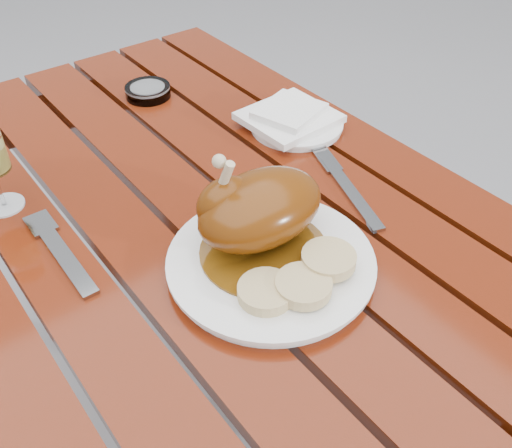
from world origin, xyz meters
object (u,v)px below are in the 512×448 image
at_px(dinner_plate, 271,263).
at_px(ashtray, 148,91).
at_px(table, 205,345).
at_px(side_plate, 296,124).

bearing_deg(dinner_plate, ashtray, 78.39).
bearing_deg(ashtray, dinner_plate, -101.61).
relative_size(table, ashtray, 12.96).
distance_m(table, ashtray, 0.53).
height_order(table, side_plate, side_plate).
bearing_deg(dinner_plate, table, 91.96).
distance_m(table, side_plate, 0.48).
height_order(side_plate, ashtray, ashtray).
height_order(table, dinner_plate, dinner_plate).
bearing_deg(side_plate, ashtray, 119.91).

